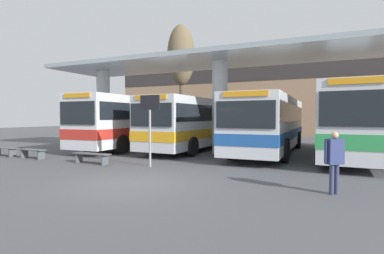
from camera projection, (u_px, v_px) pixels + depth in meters
ground_plane at (132, 182)px, 9.36m from camera, size 100.00×100.00×0.00m
townhouse_backdrop at (275, 93)px, 32.69m from camera, size 40.00×0.58×7.99m
station_canopy at (220, 74)px, 16.57m from camera, size 21.61×5.09×5.37m
transit_bus_left_bay at (137, 120)px, 19.96m from camera, size 2.91×10.83×3.27m
transit_bus_center_bay at (196, 122)px, 18.83m from camera, size 2.90×10.34×3.13m
transit_bus_right_bay at (270, 122)px, 17.12m from camera, size 2.99×11.66×3.11m
transit_bus_far_right_bay at (349, 120)px, 15.55m from camera, size 2.89×12.13×3.42m
waiting_bench_near_pillar at (5, 150)px, 15.60m from camera, size 1.59×0.44×0.46m
waiting_bench_mid_platform at (92, 156)px, 13.08m from camera, size 1.85×0.44×0.46m
waiting_bench_far_platform at (33, 152)px, 14.69m from camera, size 1.50×0.44×0.46m
info_sign_platform at (150, 116)px, 12.26m from camera, size 0.90×0.09×2.95m
pedestrian_waiting at (334, 156)px, 7.89m from camera, size 0.53×0.46×1.66m
poplar_tree_behind_left at (181, 56)px, 28.71m from camera, size 2.64×2.64×10.89m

